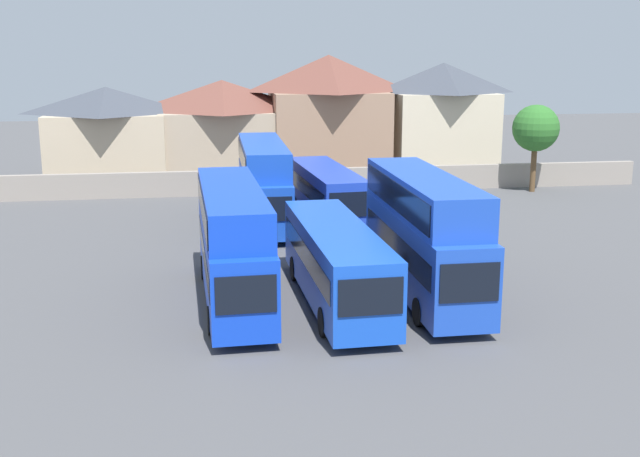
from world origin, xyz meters
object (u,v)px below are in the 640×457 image
at_px(house_terrace_far_right, 442,117).
at_px(tree_left_of_lot, 536,129).
at_px(bus_2, 336,260).
at_px(house_terrace_left, 108,133).
at_px(bus_5, 326,192).
at_px(house_terrace_right, 329,114).
at_px(house_terrace_centre, 223,128).
at_px(bus_1, 233,238).
at_px(bus_4, 263,179).
at_px(bus_3, 423,229).

bearing_deg(house_terrace_far_right, tree_left_of_lot, -67.47).
relative_size(bus_2, house_terrace_left, 1.23).
height_order(bus_5, tree_left_of_lot, tree_left_of_lot).
xyz_separation_m(bus_5, house_terrace_right, (3.17, 18.50, 3.10)).
relative_size(house_terrace_left, house_terrace_centre, 0.90).
xyz_separation_m(house_terrace_centre, house_terrace_right, (8.73, -0.25, 1.01)).
xyz_separation_m(bus_1, house_terrace_left, (-8.48, 32.53, 1.05)).
relative_size(bus_1, bus_4, 1.00).
distance_m(bus_4, bus_5, 3.86).
bearing_deg(tree_left_of_lot, house_terrace_centre, 155.01).
height_order(bus_3, bus_4, bus_3).
bearing_deg(tree_left_of_lot, bus_4, -158.89).
bearing_deg(bus_4, bus_1, -8.76).
distance_m(house_terrace_left, house_terrace_far_right, 27.49).
xyz_separation_m(bus_3, house_terrace_right, (1.34, 32.95, 2.12)).
xyz_separation_m(bus_1, tree_left_of_lot, (23.02, 22.44, 1.93)).
relative_size(bus_2, house_terrace_far_right, 1.28).
distance_m(bus_1, bus_5, 15.45).
bearing_deg(bus_5, bus_4, -99.64).
bearing_deg(house_terrace_centre, house_terrace_left, -177.80).
bearing_deg(bus_3, house_terrace_far_right, 161.32).
bearing_deg(bus_3, house_terrace_centre, -167.50).
xyz_separation_m(house_terrace_right, house_terrace_far_right, (9.62, -0.45, -0.34)).
relative_size(bus_3, tree_left_of_lot, 1.80).
bearing_deg(house_terrace_centre, house_terrace_far_right, -2.19).
xyz_separation_m(house_terrace_left, tree_left_of_lot, (31.51, -10.09, 0.88)).
xyz_separation_m(bus_5, house_terrace_centre, (-5.56, 18.75, 2.10)).
bearing_deg(house_terrace_centre, bus_3, -77.45).
xyz_separation_m(bus_4, tree_left_of_lot, (20.57, 7.94, 1.88)).
relative_size(bus_3, bus_5, 1.04).
relative_size(bus_4, tree_left_of_lot, 1.85).
bearing_deg(bus_2, bus_5, 170.63).
bearing_deg(house_terrace_centre, bus_4, -84.36).
bearing_deg(house_terrace_right, bus_4, -110.88).
bearing_deg(tree_left_of_lot, bus_3, -123.38).
bearing_deg(bus_2, tree_left_of_lot, 139.37).
height_order(bus_5, house_terrace_left, house_terrace_left).
relative_size(bus_1, tree_left_of_lot, 1.85).
xyz_separation_m(bus_3, bus_5, (-1.83, 14.45, -0.99)).
xyz_separation_m(bus_1, bus_4, (2.45, 14.50, 0.04)).
height_order(bus_3, house_terrace_left, house_terrace_left).
xyz_separation_m(bus_1, house_terrace_centre, (0.64, 32.88, 1.29)).
xyz_separation_m(bus_2, house_terrace_left, (-12.66, 33.42, 1.91)).
relative_size(bus_3, house_terrace_right, 1.17).
height_order(bus_3, house_terrace_centre, house_terrace_centre).
relative_size(bus_1, bus_2, 1.00).
relative_size(bus_1, house_terrace_centre, 1.11).
relative_size(house_terrace_far_right, tree_left_of_lot, 1.44).
distance_m(bus_1, house_terrace_left, 33.63).
bearing_deg(bus_2, house_terrace_centre, -175.72).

